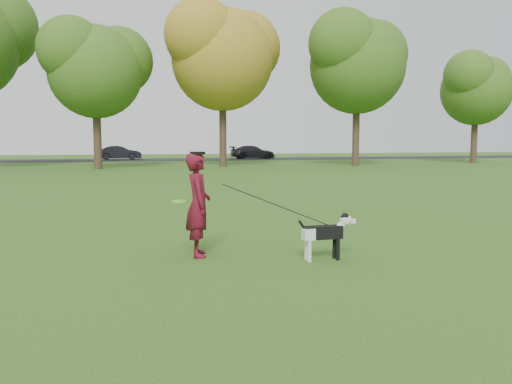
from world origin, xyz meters
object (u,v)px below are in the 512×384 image
object	(u,v)px
man	(198,205)
car_right	(253,152)
dog	(327,231)
car_mid	(119,153)

from	to	relation	value
man	car_right	world-z (taller)	man
man	dog	xyz separation A→B (m)	(1.75, -0.69, -0.35)
dog	car_right	distance (m)	41.07
man	car_right	size ratio (longest dim) A/B	0.36
dog	car_mid	distance (m)	40.27
car_mid	car_right	size ratio (longest dim) A/B	0.89
dog	man	bearing A→B (deg)	158.55
man	car_mid	distance (m)	39.46
car_mid	man	bearing A→B (deg)	-179.65
car_right	car_mid	bearing A→B (deg)	88.36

